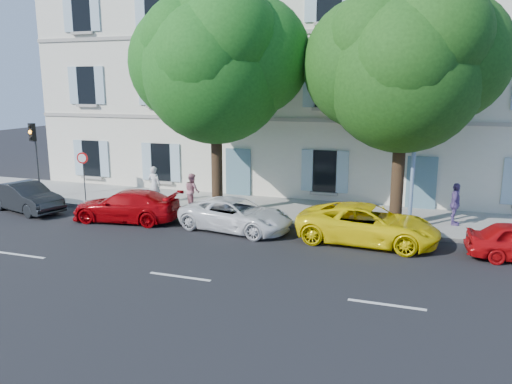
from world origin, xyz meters
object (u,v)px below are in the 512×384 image
at_px(car_yellow_supercar, 368,224).
at_px(road_sign, 83,166).
at_px(tree_left, 215,70).
at_px(car_red_coupe, 127,206).
at_px(pedestrian_b, 192,191).
at_px(traffic_light, 34,144).
at_px(pedestrian_c, 455,204).
at_px(pedestrian_a, 154,185).
at_px(tree_right, 404,73).
at_px(street_lamp, 416,117).
at_px(car_white_coupe, 236,215).
at_px(car_dark_sedan, 26,197).

bearing_deg(car_yellow_supercar, road_sign, 85.51).
bearing_deg(tree_left, car_red_coupe, -150.14).
bearing_deg(tree_left, pedestrian_b, 159.11).
relative_size(traffic_light, pedestrian_c, 2.17).
xyz_separation_m(pedestrian_a, pedestrian_b, (2.11, -0.29, -0.09)).
distance_m(car_red_coupe, road_sign, 4.36).
bearing_deg(traffic_light, car_red_coupe, -16.23).
xyz_separation_m(car_red_coupe, road_sign, (-3.67, 2.05, 1.18)).
bearing_deg(tree_right, car_red_coupe, -167.83).
bearing_deg(tree_right, pedestrian_a, 177.68).
relative_size(car_yellow_supercar, street_lamp, 0.66).
distance_m(car_red_coupe, pedestrian_b, 3.09).
bearing_deg(road_sign, car_white_coupe, -12.11).
bearing_deg(pedestrian_a, car_red_coupe, 98.83).
relative_size(tree_right, pedestrian_b, 5.82).
distance_m(tree_right, traffic_light, 17.31).
height_order(road_sign, pedestrian_c, road_sign).
relative_size(tree_right, road_sign, 3.91).
height_order(car_dark_sedan, road_sign, road_sign).
height_order(car_red_coupe, tree_left, tree_left).
bearing_deg(tree_right, street_lamp, -34.34).
xyz_separation_m(car_white_coupe, pedestrian_b, (-2.99, 2.24, 0.31)).
relative_size(traffic_light, pedestrian_b, 2.33).
distance_m(car_dark_sedan, road_sign, 2.88).
xyz_separation_m(car_dark_sedan, pedestrian_b, (7.04, 2.55, 0.28)).
distance_m(tree_right, pedestrian_c, 5.59).
height_order(car_white_coupe, car_yellow_supercar, car_yellow_supercar).
distance_m(tree_right, pedestrian_b, 10.27).
distance_m(car_yellow_supercar, traffic_light, 16.37).
xyz_separation_m(car_white_coupe, tree_right, (5.92, 2.09, 5.42)).
distance_m(car_dark_sedan, car_red_coupe, 5.20).
distance_m(car_yellow_supercar, road_sign, 13.75).
bearing_deg(tree_left, car_yellow_supercar, -14.14).
height_order(traffic_light, pedestrian_c, traffic_light).
xyz_separation_m(tree_left, tree_right, (7.43, 0.41, -0.15)).
height_order(car_dark_sedan, tree_left, tree_left).
xyz_separation_m(tree_left, pedestrian_a, (-3.59, 0.86, -5.17)).
height_order(car_dark_sedan, pedestrian_c, pedestrian_c).
bearing_deg(traffic_light, car_yellow_supercar, -5.56).
bearing_deg(traffic_light, road_sign, 5.15).
bearing_deg(pedestrian_b, street_lamp, -142.20).
relative_size(tree_left, street_lamp, 1.23).
relative_size(car_dark_sedan, pedestrian_a, 2.30).
xyz_separation_m(car_yellow_supercar, pedestrian_b, (-8.07, 2.22, 0.24)).
xyz_separation_m(tree_left, traffic_light, (-9.56, -0.09, -3.39)).
height_order(car_yellow_supercar, tree_left, tree_left).
height_order(pedestrian_a, pedestrian_c, pedestrian_a).
relative_size(pedestrian_a, pedestrian_b, 1.11).
bearing_deg(traffic_light, car_dark_sedan, -61.06).
height_order(car_dark_sedan, pedestrian_b, pedestrian_b).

